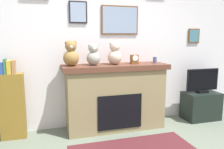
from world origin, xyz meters
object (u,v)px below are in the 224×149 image
(candle_jar, at_px, (155,60))
(mantel_clock, at_px, (134,59))
(bookshelf, at_px, (12,103))
(television, at_px, (202,81))
(teddy_bear_tan, at_px, (93,55))
(fireplace, at_px, (115,96))
(teddy_bear_cream, at_px, (115,54))
(teddy_bear_brown, at_px, (71,55))
(tv_stand, at_px, (201,106))

(candle_jar, height_order, mantel_clock, mantel_clock)
(bookshelf, height_order, television, bookshelf)
(television, relative_size, teddy_bear_tan, 1.89)
(fireplace, distance_m, teddy_bear_cream, 0.68)
(teddy_bear_brown, bearing_deg, television, -0.79)
(teddy_bear_brown, xyz_separation_m, teddy_bear_cream, (0.68, 0.00, -0.01))
(mantel_clock, relative_size, teddy_bear_tan, 0.43)
(mantel_clock, height_order, teddy_bear_brown, teddy_bear_brown)
(fireplace, bearing_deg, bookshelf, 178.11)
(teddy_bear_brown, xyz_separation_m, teddy_bear_tan, (0.34, 0.00, -0.02))
(fireplace, xyz_separation_m, teddy_bear_tan, (-0.35, -0.02, 0.67))
(candle_jar, xyz_separation_m, teddy_bear_cream, (-0.70, -0.00, 0.11))
(television, height_order, teddy_bear_brown, teddy_bear_brown)
(television, distance_m, teddy_bear_cream, 1.71)
(bookshelf, bearing_deg, tv_stand, -1.81)
(tv_stand, height_order, television, television)
(tv_stand, distance_m, mantel_clock, 1.57)
(candle_jar, distance_m, mantel_clock, 0.37)
(fireplace, bearing_deg, television, -1.77)
(television, height_order, candle_jar, candle_jar)
(tv_stand, relative_size, mantel_clock, 4.32)
(mantel_clock, bearing_deg, candle_jar, 0.25)
(tv_stand, relative_size, teddy_bear_cream, 1.74)
(mantel_clock, bearing_deg, fireplace, 176.49)
(bookshelf, height_order, mantel_clock, mantel_clock)
(tv_stand, xyz_separation_m, teddy_bear_brown, (-2.31, 0.03, 0.98))
(mantel_clock, xyz_separation_m, teddy_bear_cream, (-0.33, 0.00, 0.09))
(candle_jar, relative_size, teddy_bear_tan, 0.30)
(teddy_bear_tan, relative_size, teddy_bear_cream, 0.94)
(bookshelf, bearing_deg, mantel_clock, -2.17)
(bookshelf, relative_size, teddy_bear_cream, 3.29)
(bookshelf, relative_size, tv_stand, 1.88)
(tv_stand, relative_size, teddy_bear_tan, 1.87)
(television, bearing_deg, fireplace, 178.23)
(teddy_bear_tan, bearing_deg, teddy_bear_brown, -179.99)
(bookshelf, distance_m, teddy_bear_cream, 1.68)
(mantel_clock, distance_m, teddy_bear_brown, 1.01)
(fireplace, xyz_separation_m, mantel_clock, (0.32, -0.02, 0.60))
(candle_jar, bearing_deg, tv_stand, -1.89)
(tv_stand, height_order, candle_jar, candle_jar)
(television, relative_size, mantel_clock, 4.37)
(fireplace, distance_m, television, 1.63)
(television, bearing_deg, bookshelf, 178.17)
(fireplace, relative_size, mantel_clock, 11.53)
(fireplace, relative_size, television, 2.64)
(teddy_bear_cream, bearing_deg, tv_stand, -1.07)
(fireplace, height_order, television, fireplace)
(bookshelf, distance_m, teddy_bear_brown, 1.11)
(tv_stand, height_order, teddy_bear_brown, teddy_bear_brown)
(television, xyz_separation_m, teddy_bear_brown, (-2.31, 0.03, 0.52))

